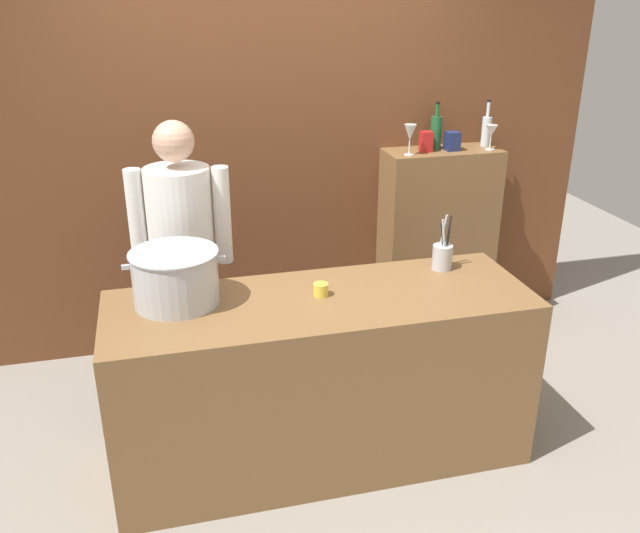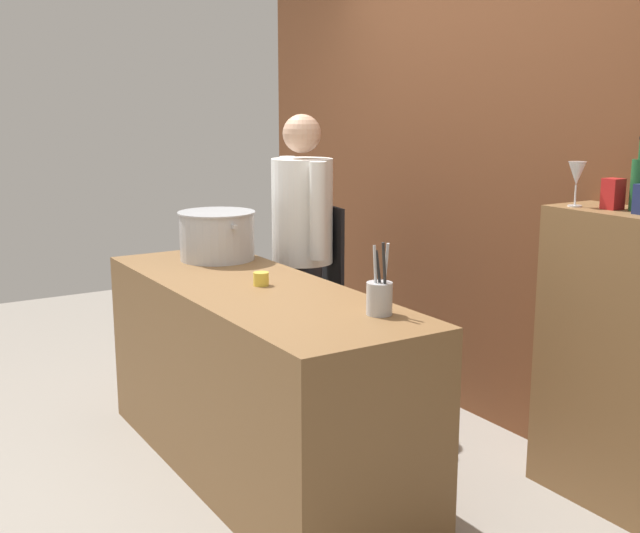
{
  "view_description": "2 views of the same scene",
  "coord_description": "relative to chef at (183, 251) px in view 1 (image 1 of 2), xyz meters",
  "views": [
    {
      "loc": [
        -0.71,
        -2.79,
        2.28
      ],
      "look_at": [
        0.08,
        0.33,
        0.92
      ],
      "focal_mm": 37.66,
      "sensor_mm": 36.0,
      "label": 1
    },
    {
      "loc": [
        3.16,
        -1.6,
        1.73
      ],
      "look_at": [
        0.09,
        0.3,
        0.97
      ],
      "focal_mm": 44.54,
      "sensor_mm": 36.0,
      "label": 2
    }
  ],
  "objects": [
    {
      "name": "spice_tin_red",
      "position": [
        1.6,
        0.56,
        0.38
      ],
      "size": [
        0.07,
        0.07,
        0.13
      ],
      "primitive_type": "cube",
      "color": "red",
      "rests_on": "bar_cabinet"
    },
    {
      "name": "prep_counter",
      "position": [
        0.61,
        -0.62,
        -0.51
      ],
      "size": [
        2.04,
        0.7,
        0.9
      ],
      "primitive_type": "cube",
      "color": "brown",
      "rests_on": "ground_plane"
    },
    {
      "name": "ground_plane",
      "position": [
        0.61,
        -0.62,
        -0.96
      ],
      "size": [
        8.0,
        8.0,
        0.0
      ],
      "primitive_type": "plane",
      "color": "gray"
    },
    {
      "name": "chef",
      "position": [
        0.0,
        0.0,
        0.0
      ],
      "size": [
        0.53,
        0.38,
        1.66
      ],
      "rotation": [
        0.0,
        0.0,
        3.0
      ],
      "color": "black",
      "rests_on": "ground_plane"
    },
    {
      "name": "stockpot_large",
      "position": [
        -0.06,
        -0.5,
        0.06
      ],
      "size": [
        0.47,
        0.41,
        0.26
      ],
      "color": "#B7BABF",
      "rests_on": "prep_counter"
    },
    {
      "name": "wine_glass_short",
      "position": [
        2.02,
        0.5,
        0.44
      ],
      "size": [
        0.08,
        0.08,
        0.16
      ],
      "color": "silver",
      "rests_on": "bar_cabinet"
    },
    {
      "name": "wine_bottle_clear",
      "position": [
        2.04,
        0.61,
        0.42
      ],
      "size": [
        0.06,
        0.06,
        0.3
      ],
      "color": "silver",
      "rests_on": "bar_cabinet"
    },
    {
      "name": "butter_jar",
      "position": [
        0.61,
        -0.59,
        -0.03
      ],
      "size": [
        0.07,
        0.07,
        0.06
      ],
      "primitive_type": "cylinder",
      "color": "yellow",
      "rests_on": "prep_counter"
    },
    {
      "name": "bar_cabinet",
      "position": [
        1.73,
        0.57,
        -0.32
      ],
      "size": [
        0.76,
        0.32,
        1.28
      ],
      "primitive_type": "cube",
      "color": "brown",
      "rests_on": "ground_plane"
    },
    {
      "name": "wine_bottle_green",
      "position": [
        1.69,
        0.61,
        0.43
      ],
      "size": [
        0.07,
        0.07,
        0.3
      ],
      "color": "#1E592D",
      "rests_on": "bar_cabinet"
    },
    {
      "name": "brick_back_panel",
      "position": [
        0.61,
        0.78,
        0.54
      ],
      "size": [
        4.4,
        0.1,
        3.0
      ],
      "primitive_type": "cube",
      "color": "brown",
      "rests_on": "ground_plane"
    },
    {
      "name": "utensil_crock",
      "position": [
        1.31,
        -0.42,
        0.01
      ],
      "size": [
        0.1,
        0.1,
        0.29
      ],
      "color": "#B7BABF",
      "rests_on": "prep_counter"
    },
    {
      "name": "spice_tin_navy",
      "position": [
        1.78,
        0.55,
        0.38
      ],
      "size": [
        0.08,
        0.08,
        0.12
      ],
      "primitive_type": "cube",
      "color": "navy",
      "rests_on": "bar_cabinet"
    },
    {
      "name": "wine_glass_tall",
      "position": [
        1.46,
        0.49,
        0.46
      ],
      "size": [
        0.08,
        0.08,
        0.19
      ],
      "color": "silver",
      "rests_on": "bar_cabinet"
    }
  ]
}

